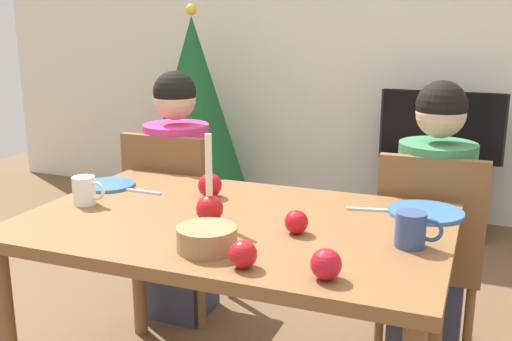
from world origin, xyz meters
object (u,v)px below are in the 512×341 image
person_left_child (178,200)px  apple_far_edge (326,264)px  dining_table (234,243)px  apple_by_left_plate (296,222)px  chair_right (430,247)px  apple_by_right_mug (210,185)px  christmas_tree (194,107)px  person_right_child (432,231)px  bowl_walnuts (207,238)px  plate_left (108,185)px  apple_near_candle (243,254)px  tv (441,127)px  chair_left (175,214)px  mug_left (85,190)px  plate_right (426,212)px  candle_centerpiece (210,204)px  mug_right (412,230)px  tv_stand (436,196)px

person_left_child → apple_far_edge: person_left_child is taller
dining_table → apple_by_left_plate: bearing=-12.6°
chair_right → apple_by_right_mug: bearing=-152.4°
person_left_child → apple_by_left_plate: bearing=-41.0°
person_left_child → christmas_tree: size_ratio=0.78×
apple_far_edge → person_right_child: bearing=79.6°
person_left_child → bowl_walnuts: (0.60, -0.91, 0.22)m
person_left_child → person_right_child: 1.15m
person_left_child → christmas_tree: christmas_tree is taller
plate_left → apple_near_candle: 0.97m
tv → bowl_walnuts: 2.61m
christmas_tree → apple_by_left_plate: christmas_tree is taller
chair_left → mug_left: 0.71m
person_right_child → apple_by_left_plate: (-0.35, -0.69, 0.22)m
tv → mug_left: (-1.04, -2.34, 0.09)m
bowl_walnuts → apple_near_candle: (0.15, -0.08, 0.00)m
chair_left → plate_right: (1.15, -0.32, 0.24)m
person_left_child → tv: person_left_child is taller
candle_centerpiece → apple_by_left_plate: candle_centerpiece is taller
apple_near_candle → apple_by_right_mug: bearing=123.3°
person_right_child → mug_right: bearing=-90.6°
chair_right → bowl_walnuts: (-0.55, -0.88, 0.27)m
apple_by_right_mug → bowl_walnuts: bearing=-65.2°
person_right_child → plate_left: bearing=-159.5°
mug_left → tv_stand: bearing=66.1°
tv → apple_near_candle: bearing=-96.4°
plate_left → apple_far_edge: bearing=-27.2°
dining_table → bowl_walnuts: size_ratio=8.00×
bowl_walnuts → apple_by_right_mug: bearing=114.8°
plate_right → bowl_walnuts: size_ratio=1.46×
tv → apple_by_right_mug: size_ratio=8.80×
person_left_child → bowl_walnuts: bearing=-56.8°
tv_stand → apple_far_edge: 2.70m
apple_by_right_mug → apple_far_edge: bearing=-42.9°
plate_right → apple_by_right_mug: 0.78m
dining_table → candle_centerpiece: bearing=-141.1°
plate_left → tv_stand: bearing=62.4°
tv → mug_right: (0.10, -2.34, 0.09)m
christmas_tree → plate_right: christmas_tree is taller
dining_table → apple_far_edge: (0.41, -0.34, 0.12)m
apple_near_candle → plate_left: bearing=146.2°
plate_right → apple_near_candle: apple_near_candle is taller
tv_stand → mug_right: 2.40m
candle_centerpiece → mug_right: size_ratio=2.15×
christmas_tree → tv_stand: bearing=6.2°
christmas_tree → candle_centerpiece: bearing=-61.6°
person_left_child → plate_left: 0.49m
bowl_walnuts → tv_stand: bearing=80.3°
chair_left → person_left_child: size_ratio=0.77×
apple_by_left_plate → mug_left: bearing=179.2°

